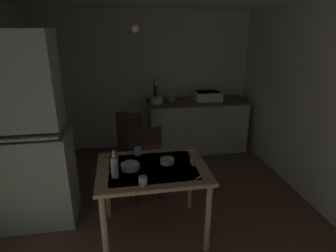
{
  "coord_description": "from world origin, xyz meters",
  "views": [
    {
      "loc": [
        -0.38,
        -2.82,
        2.06
      ],
      "look_at": [
        0.12,
        0.18,
        0.98
      ],
      "focal_mm": 29.42,
      "sensor_mm": 36.0,
      "label": 1
    }
  ],
  "objects_px": {
    "mixing_bowl_counter": "(156,100)",
    "chair_far_side": "(144,163)",
    "hutch_cabinet": "(26,141)",
    "dining_table": "(153,176)",
    "glass_bottle": "(115,167)",
    "hand_pump": "(155,92)",
    "serving_bowl_wide": "(130,166)",
    "chair_by_counter": "(133,140)",
    "teacup_cream": "(143,181)",
    "sink_basin": "(207,96)"
  },
  "relations": [
    {
      "from": "teacup_cream",
      "to": "chair_by_counter",
      "type": "bearing_deg",
      "value": 90.87
    },
    {
      "from": "sink_basin",
      "to": "serving_bowl_wide",
      "type": "relative_size",
      "value": 2.48
    },
    {
      "from": "sink_basin",
      "to": "dining_table",
      "type": "distance_m",
      "value": 2.36
    },
    {
      "from": "glass_bottle",
      "to": "sink_basin",
      "type": "bearing_deg",
      "value": 54.68
    },
    {
      "from": "serving_bowl_wide",
      "to": "glass_bottle",
      "type": "height_order",
      "value": "glass_bottle"
    },
    {
      "from": "mixing_bowl_counter",
      "to": "glass_bottle",
      "type": "distance_m",
      "value": 2.21
    },
    {
      "from": "hutch_cabinet",
      "to": "sink_basin",
      "type": "distance_m",
      "value": 2.92
    },
    {
      "from": "chair_far_side",
      "to": "chair_by_counter",
      "type": "xyz_separation_m",
      "value": [
        -0.1,
        0.77,
        -0.01
      ]
    },
    {
      "from": "sink_basin",
      "to": "serving_bowl_wide",
      "type": "xyz_separation_m",
      "value": [
        -1.39,
        -2.02,
        -0.17
      ]
    },
    {
      "from": "teacup_cream",
      "to": "hutch_cabinet",
      "type": "bearing_deg",
      "value": 146.77
    },
    {
      "from": "hand_pump",
      "to": "serving_bowl_wide",
      "type": "relative_size",
      "value": 2.2
    },
    {
      "from": "sink_basin",
      "to": "dining_table",
      "type": "height_order",
      "value": "sink_basin"
    },
    {
      "from": "hand_pump",
      "to": "mixing_bowl_counter",
      "type": "xyz_separation_m",
      "value": [
        0.01,
        -0.1,
        -0.12
      ]
    },
    {
      "from": "hutch_cabinet",
      "to": "dining_table",
      "type": "xyz_separation_m",
      "value": [
        1.26,
        -0.43,
        -0.29
      ]
    },
    {
      "from": "hutch_cabinet",
      "to": "sink_basin",
      "type": "bearing_deg",
      "value": 33.23
    },
    {
      "from": "glass_bottle",
      "to": "hand_pump",
      "type": "bearing_deg",
      "value": 73.87
    },
    {
      "from": "hutch_cabinet",
      "to": "mixing_bowl_counter",
      "type": "distance_m",
      "value": 2.2
    },
    {
      "from": "dining_table",
      "to": "teacup_cream",
      "type": "height_order",
      "value": "teacup_cream"
    },
    {
      "from": "hutch_cabinet",
      "to": "chair_far_side",
      "type": "bearing_deg",
      "value": 9.69
    },
    {
      "from": "sink_basin",
      "to": "hand_pump",
      "type": "distance_m",
      "value": 0.9
    },
    {
      "from": "hutch_cabinet",
      "to": "chair_by_counter",
      "type": "xyz_separation_m",
      "value": [
        1.12,
        0.98,
        -0.47
      ]
    },
    {
      "from": "mixing_bowl_counter",
      "to": "dining_table",
      "type": "distance_m",
      "value": 2.01
    },
    {
      "from": "hutch_cabinet",
      "to": "dining_table",
      "type": "height_order",
      "value": "hutch_cabinet"
    },
    {
      "from": "dining_table",
      "to": "hand_pump",
      "type": "bearing_deg",
      "value": 82.24
    },
    {
      "from": "hutch_cabinet",
      "to": "glass_bottle",
      "type": "bearing_deg",
      "value": -31.89
    },
    {
      "from": "serving_bowl_wide",
      "to": "glass_bottle",
      "type": "bearing_deg",
      "value": -135.31
    },
    {
      "from": "teacup_cream",
      "to": "glass_bottle",
      "type": "bearing_deg",
      "value": 142.01
    },
    {
      "from": "sink_basin",
      "to": "mixing_bowl_counter",
      "type": "distance_m",
      "value": 0.89
    },
    {
      "from": "hand_pump",
      "to": "serving_bowl_wide",
      "type": "distance_m",
      "value": 2.14
    },
    {
      "from": "hutch_cabinet",
      "to": "mixing_bowl_counter",
      "type": "bearing_deg",
      "value": 44.86
    },
    {
      "from": "hutch_cabinet",
      "to": "chair_far_side",
      "type": "relative_size",
      "value": 2.09
    },
    {
      "from": "dining_table",
      "to": "chair_by_counter",
      "type": "xyz_separation_m",
      "value": [
        -0.14,
        1.41,
        -0.17
      ]
    },
    {
      "from": "mixing_bowl_counter",
      "to": "serving_bowl_wide",
      "type": "bearing_deg",
      "value": -104.43
    },
    {
      "from": "mixing_bowl_counter",
      "to": "teacup_cream",
      "type": "xyz_separation_m",
      "value": [
        -0.41,
        -2.3,
        -0.12
      ]
    },
    {
      "from": "mixing_bowl_counter",
      "to": "chair_far_side",
      "type": "xyz_separation_m",
      "value": [
        -0.34,
        -1.34,
        -0.44
      ]
    },
    {
      "from": "chair_by_counter",
      "to": "teacup_cream",
      "type": "xyz_separation_m",
      "value": [
        0.03,
        -1.73,
        0.32
      ]
    },
    {
      "from": "hand_pump",
      "to": "serving_bowl_wide",
      "type": "bearing_deg",
      "value": -103.52
    },
    {
      "from": "chair_far_side",
      "to": "chair_by_counter",
      "type": "relative_size",
      "value": 1.04
    },
    {
      "from": "sink_basin",
      "to": "glass_bottle",
      "type": "xyz_separation_m",
      "value": [
        -1.53,
        -2.16,
        -0.09
      ]
    },
    {
      "from": "hutch_cabinet",
      "to": "serving_bowl_wide",
      "type": "bearing_deg",
      "value": -22.05
    },
    {
      "from": "chair_by_counter",
      "to": "teacup_cream",
      "type": "bearing_deg",
      "value": -89.13
    },
    {
      "from": "chair_far_side",
      "to": "teacup_cream",
      "type": "height_order",
      "value": "chair_far_side"
    },
    {
      "from": "sink_basin",
      "to": "chair_far_side",
      "type": "distance_m",
      "value": 1.91
    },
    {
      "from": "sink_basin",
      "to": "serving_bowl_wide",
      "type": "distance_m",
      "value": 2.46
    },
    {
      "from": "dining_table",
      "to": "chair_far_side",
      "type": "xyz_separation_m",
      "value": [
        -0.04,
        0.63,
        -0.17
      ]
    },
    {
      "from": "mixing_bowl_counter",
      "to": "chair_far_side",
      "type": "height_order",
      "value": "same"
    },
    {
      "from": "mixing_bowl_counter",
      "to": "chair_far_side",
      "type": "relative_size",
      "value": 0.21
    },
    {
      "from": "dining_table",
      "to": "serving_bowl_wide",
      "type": "bearing_deg",
      "value": 179.78
    },
    {
      "from": "sink_basin",
      "to": "glass_bottle",
      "type": "relative_size",
      "value": 1.65
    },
    {
      "from": "hand_pump",
      "to": "chair_far_side",
      "type": "bearing_deg",
      "value": -102.75
    }
  ]
}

